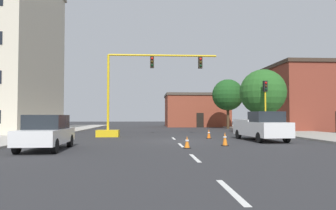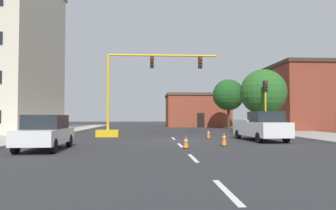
{
  "view_description": "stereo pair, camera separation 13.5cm",
  "coord_description": "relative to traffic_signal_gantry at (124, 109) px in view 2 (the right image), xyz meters",
  "views": [
    {
      "loc": [
        -1.81,
        -20.83,
        1.67
      ],
      "look_at": [
        -0.19,
        6.36,
        2.67
      ],
      "focal_mm": 33.03,
      "sensor_mm": 36.0,
      "label": 1
    },
    {
      "loc": [
        -1.68,
        -20.83,
        1.67
      ],
      "look_at": [
        -0.19,
        6.36,
        2.67
      ],
      "focal_mm": 33.03,
      "sensor_mm": 36.0,
      "label": 2
    }
  ],
  "objects": [
    {
      "name": "ground_plane",
      "position": [
        3.91,
        -4.71,
        -2.29
      ],
      "size": [
        160.0,
        160.0,
        0.0
      ],
      "primitive_type": "plane",
      "color": "#2D2D30"
    },
    {
      "name": "sidewalk_left",
      "position": [
        -8.44,
        3.29,
        -2.22
      ],
      "size": [
        6.0,
        56.0,
        0.14
      ],
      "primitive_type": "cube",
      "color": "#B2ADA3",
      "rests_on": "ground_plane"
    },
    {
      "name": "sidewalk_right",
      "position": [
        16.26,
        3.29,
        -2.22
      ],
      "size": [
        6.0,
        56.0,
        0.14
      ],
      "primitive_type": "cube",
      "color": "#9E998E",
      "rests_on": "ground_plane"
    },
    {
      "name": "lane_stripe_seg_0",
      "position": [
        3.91,
        -18.71,
        -2.29
      ],
      "size": [
        0.16,
        2.4,
        0.01
      ],
      "primitive_type": "cube",
      "color": "silver",
      "rests_on": "ground_plane"
    },
    {
      "name": "lane_stripe_seg_1",
      "position": [
        3.91,
        -13.21,
        -2.29
      ],
      "size": [
        0.16,
        2.4,
        0.01
      ],
      "primitive_type": "cube",
      "color": "silver",
      "rests_on": "ground_plane"
    },
    {
      "name": "lane_stripe_seg_2",
      "position": [
        3.91,
        -7.71,
        -2.29
      ],
      "size": [
        0.16,
        2.4,
        0.01
      ],
      "primitive_type": "cube",
      "color": "silver",
      "rests_on": "ground_plane"
    },
    {
      "name": "lane_stripe_seg_3",
      "position": [
        3.91,
        -2.21,
        -2.29
      ],
      "size": [
        0.16,
        2.4,
        0.01
      ],
      "primitive_type": "cube",
      "color": "silver",
      "rests_on": "ground_plane"
    },
    {
      "name": "building_brick_center",
      "position": [
        9.75,
        25.2,
        0.38
      ],
      "size": [
        10.17,
        8.65,
        5.32
      ],
      "color": "brown",
      "rests_on": "ground_plane"
    },
    {
      "name": "building_row_right",
      "position": [
        22.2,
        11.11,
        1.64
      ],
      "size": [
        11.3,
        10.73,
        7.84
      ],
      "color": "brown",
      "rests_on": "ground_plane"
    },
    {
      "name": "traffic_signal_gantry",
      "position": [
        0.0,
        0.0,
        0.0
      ],
      "size": [
        9.89,
        1.2,
        6.83
      ],
      "color": "yellow",
      "rests_on": "ground_plane"
    },
    {
      "name": "traffic_light_pole_right",
      "position": [
        12.26,
        1.0,
        1.23
      ],
      "size": [
        0.32,
        0.47,
        4.8
      ],
      "color": "yellow",
      "rests_on": "ground_plane"
    },
    {
      "name": "tree_right_mid",
      "position": [
        13.05,
        3.67,
        1.71
      ],
      "size": [
        4.42,
        4.42,
        6.22
      ],
      "color": "#4C3823",
      "rests_on": "ground_plane"
    },
    {
      "name": "tree_right_far",
      "position": [
        12.66,
        15.59,
        2.27
      ],
      "size": [
        4.22,
        4.22,
        6.69
      ],
      "color": "#4C3823",
      "rests_on": "ground_plane"
    },
    {
      "name": "pickup_truck_white",
      "position": [
        9.72,
        -4.75,
        -1.32
      ],
      "size": [
        2.4,
        5.53,
        1.99
      ],
      "color": "white",
      "rests_on": "ground_plane"
    },
    {
      "name": "sedan_white_near_left",
      "position": [
        -3.02,
        -9.85,
        -1.41
      ],
      "size": [
        2.0,
        4.56,
        1.74
      ],
      "color": "white",
      "rests_on": "ground_plane"
    },
    {
      "name": "traffic_cone_roadside_a",
      "position": [
        6.35,
        -8.26,
        -1.91
      ],
      "size": [
        0.36,
        0.36,
        0.79
      ],
      "color": "black",
      "rests_on": "ground_plane"
    },
    {
      "name": "traffic_cone_roadside_b",
      "position": [
        4.05,
        -9.48,
        -1.98
      ],
      "size": [
        0.36,
        0.36,
        0.64
      ],
      "color": "black",
      "rests_on": "ground_plane"
    },
    {
      "name": "traffic_cone_roadside_c",
      "position": [
        6.53,
        -2.56,
        -1.95
      ],
      "size": [
        0.36,
        0.36,
        0.71
      ],
      "color": "black",
      "rests_on": "ground_plane"
    }
  ]
}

